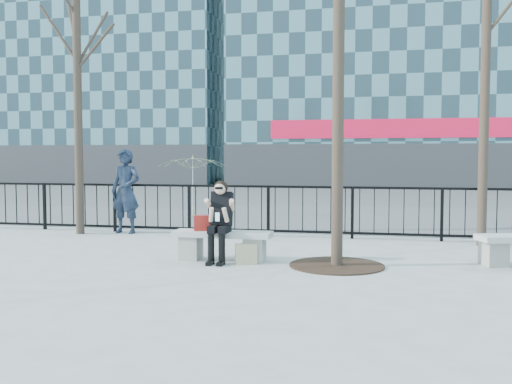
# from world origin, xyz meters

# --- Properties ---
(ground) EXTENTS (120.00, 120.00, 0.00)m
(ground) POSITION_xyz_m (0.00, 0.00, 0.00)
(ground) COLOR gray
(ground) RESTS_ON ground
(street_surface) EXTENTS (60.00, 23.00, 0.01)m
(street_surface) POSITION_xyz_m (0.00, 15.00, 0.00)
(street_surface) COLOR #474747
(street_surface) RESTS_ON ground
(railing) EXTENTS (14.00, 0.06, 1.10)m
(railing) POSITION_xyz_m (0.00, 3.00, 0.55)
(railing) COLOR black
(railing) RESTS_ON ground
(building_left) EXTENTS (16.20, 10.20, 22.60)m
(building_left) POSITION_xyz_m (-15.00, 27.00, 11.30)
(building_left) COLOR slate
(building_left) RESTS_ON ground
(tree_left) EXTENTS (2.80, 2.80, 6.50)m
(tree_left) POSITION_xyz_m (-4.00, 2.50, 4.86)
(tree_left) COLOR black
(tree_left) RESTS_ON ground
(tree_grate) EXTENTS (1.50, 1.50, 0.02)m
(tree_grate) POSITION_xyz_m (1.90, -0.10, 0.01)
(tree_grate) COLOR black
(tree_grate) RESTS_ON ground
(bench_main) EXTENTS (1.65, 0.46, 0.49)m
(bench_main) POSITION_xyz_m (0.00, 0.00, 0.30)
(bench_main) COLOR slate
(bench_main) RESTS_ON ground
(seated_woman) EXTENTS (0.50, 0.64, 1.34)m
(seated_woman) POSITION_xyz_m (0.00, -0.16, 0.67)
(seated_woman) COLOR black
(seated_woman) RESTS_ON ground
(handbag) EXTENTS (0.34, 0.23, 0.26)m
(handbag) POSITION_xyz_m (-0.34, 0.02, 0.62)
(handbag) COLOR #A71A14
(handbag) RESTS_ON bench_main
(shopping_bag) EXTENTS (0.37, 0.24, 0.33)m
(shopping_bag) POSITION_xyz_m (0.46, -0.24, 0.16)
(shopping_bag) COLOR beige
(shopping_bag) RESTS_ON ground
(standing_man) EXTENTS (0.74, 0.53, 1.90)m
(standing_man) POSITION_xyz_m (-3.03, 2.80, 0.95)
(standing_man) COLOR black
(standing_man) RESTS_ON ground
(vendor_umbrella) EXTENTS (2.22, 2.25, 1.78)m
(vendor_umbrella) POSITION_xyz_m (-2.70, 6.52, 0.89)
(vendor_umbrella) COLOR yellow
(vendor_umbrella) RESTS_ON ground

